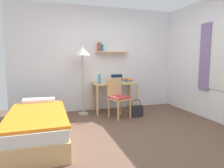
{
  "coord_description": "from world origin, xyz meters",
  "views": [
    {
      "loc": [
        -1.31,
        -2.92,
        1.31
      ],
      "look_at": [
        -0.19,
        0.51,
        0.85
      ],
      "focal_mm": 31.76,
      "sensor_mm": 36.0,
      "label": 1
    }
  ],
  "objects": [
    {
      "name": "wall_back",
      "position": [
        0.0,
        2.02,
        1.3
      ],
      "size": [
        4.4,
        0.27,
        2.6
      ],
      "color": "white",
      "rests_on": "ground_plane"
    },
    {
      "name": "desk_chair",
      "position": [
        0.17,
        1.19,
        0.48
      ],
      "size": [
        0.51,
        0.52,
        0.88
      ],
      "color": "tan",
      "rests_on": "ground_plane"
    },
    {
      "name": "ground_plane",
      "position": [
        0.0,
        0.0,
        0.0
      ],
      "size": [
        5.28,
        5.28,
        0.0
      ],
      "primitive_type": "plane",
      "color": "brown"
    },
    {
      "name": "book_stack",
      "position": [
        0.65,
        1.75,
        0.76
      ],
      "size": [
        0.19,
        0.25,
        0.09
      ],
      "color": "#4CA856",
      "rests_on": "desk"
    },
    {
      "name": "desk",
      "position": [
        0.26,
        1.7,
        0.59
      ],
      "size": [
        1.09,
        0.57,
        0.72
      ],
      "color": "tan",
      "rests_on": "ground_plane"
    },
    {
      "name": "standing_lamp",
      "position": [
        -0.53,
        1.67,
        1.41
      ],
      "size": [
        0.4,
        0.4,
        1.6
      ],
      "color": "#B2A893",
      "rests_on": "ground_plane"
    },
    {
      "name": "handbag",
      "position": [
        0.56,
        1.07,
        0.14
      ],
      "size": [
        0.31,
        0.11,
        0.41
      ],
      "color": "#232328",
      "rests_on": "ground_plane"
    },
    {
      "name": "water_bottle",
      "position": [
        -0.15,
        1.65,
        0.83
      ],
      "size": [
        0.07,
        0.07,
        0.22
      ],
      "primitive_type": "cylinder",
      "color": "#4C99DB",
      "rests_on": "desk"
    },
    {
      "name": "laptop",
      "position": [
        0.35,
        1.76,
        0.78
      ],
      "size": [
        0.34,
        0.22,
        0.21
      ],
      "color": "#B7BABF",
      "rests_on": "desk"
    },
    {
      "name": "bed",
      "position": [
        -1.49,
        0.4,
        0.24
      ],
      "size": [
        0.86,
        1.9,
        0.54
      ],
      "color": "tan",
      "rests_on": "ground_plane"
    }
  ]
}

